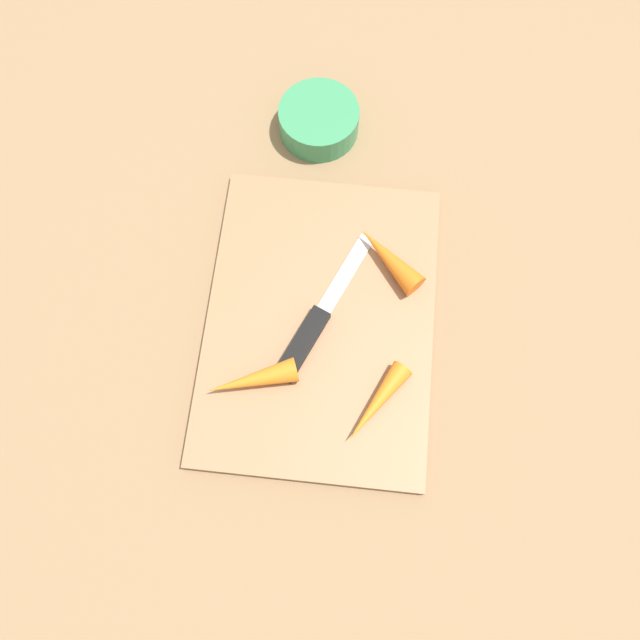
{
  "coord_description": "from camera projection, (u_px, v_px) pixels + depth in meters",
  "views": [
    {
      "loc": [
        0.22,
        0.02,
        0.68
      ],
      "look_at": [
        0.0,
        0.0,
        0.01
      ],
      "focal_mm": 34.61,
      "sensor_mm": 36.0,
      "label": 1
    }
  ],
  "objects": [
    {
      "name": "knife",
      "position": [
        309.0,
        334.0,
        0.7
      ],
      "size": [
        0.19,
        0.1,
        0.01
      ],
      "rotation": [
        0.0,
        0.0,
        2.73
      ],
      "color": "#B7B7BC",
      "rests_on": "cutting_board"
    },
    {
      "name": "cutting_board",
      "position": [
        320.0,
        322.0,
        0.71
      ],
      "size": [
        0.36,
        0.26,
        0.01
      ],
      "primitive_type": "cube",
      "color": "#99704C",
      "rests_on": "ground_plane"
    },
    {
      "name": "carrot_longest",
      "position": [
        376.0,
        404.0,
        0.66
      ],
      "size": [
        0.1,
        0.07,
        0.02
      ],
      "primitive_type": "cone",
      "rotation": [
        0.0,
        1.57,
        5.73
      ],
      "color": "orange",
      "rests_on": "cutting_board"
    },
    {
      "name": "carrot_medium",
      "position": [
        252.0,
        380.0,
        0.67
      ],
      "size": [
        0.06,
        0.1,
        0.03
      ],
      "primitive_type": "cone",
      "rotation": [
        0.0,
        1.57,
        5.07
      ],
      "color": "orange",
      "rests_on": "cutting_board"
    },
    {
      "name": "carrot_shortest",
      "position": [
        389.0,
        258.0,
        0.71
      ],
      "size": [
        0.09,
        0.09,
        0.03
      ],
      "primitive_type": "cone",
      "rotation": [
        0.0,
        1.57,
        3.95
      ],
      "color": "orange",
      "rests_on": "cutting_board"
    },
    {
      "name": "ground_plane",
      "position": [
        320.0,
        323.0,
        0.72
      ],
      "size": [
        1.4,
        1.4,
        0.0
      ],
      "primitive_type": "plane",
      "color": "#8C6D4C"
    },
    {
      "name": "small_bowl",
      "position": [
        319.0,
        120.0,
        0.78
      ],
      "size": [
        0.1,
        0.1,
        0.04
      ],
      "primitive_type": "cylinder",
      "color": "#388C59",
      "rests_on": "ground_plane"
    }
  ]
}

